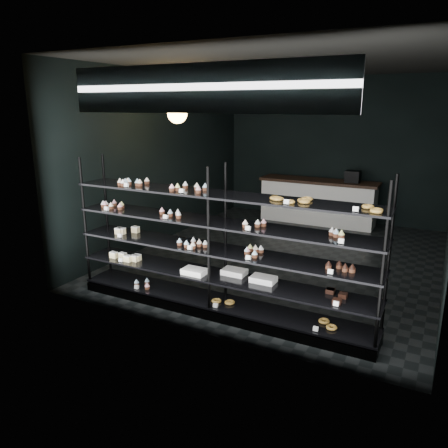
% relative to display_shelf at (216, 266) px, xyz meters
% --- Properties ---
extents(room, '(5.01, 6.01, 3.20)m').
position_rel_display_shelf_xyz_m(room, '(0.06, 2.45, 0.97)').
color(room, black).
rests_on(room, ground).
extents(display_shelf, '(4.00, 0.50, 1.91)m').
position_rel_display_shelf_xyz_m(display_shelf, '(0.00, 0.00, 0.00)').
color(display_shelf, black).
rests_on(display_shelf, room).
extents(signage, '(3.30, 0.05, 0.50)m').
position_rel_display_shelf_xyz_m(signage, '(0.06, -0.48, 2.12)').
color(signage, '#0C103D').
rests_on(signage, room).
extents(pendant_lamp, '(0.31, 0.31, 0.89)m').
position_rel_display_shelf_xyz_m(pendant_lamp, '(-1.51, 1.50, 1.82)').
color(pendant_lamp, black).
rests_on(pendant_lamp, room).
extents(service_counter, '(2.59, 0.65, 1.23)m').
position_rel_display_shelf_xyz_m(service_counter, '(-0.08, 4.95, -0.13)').
color(service_counter, silver).
rests_on(service_counter, room).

